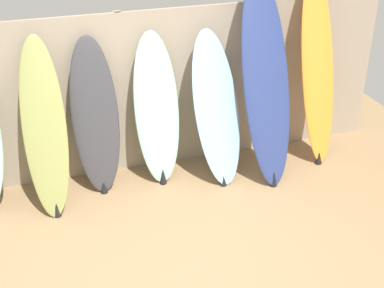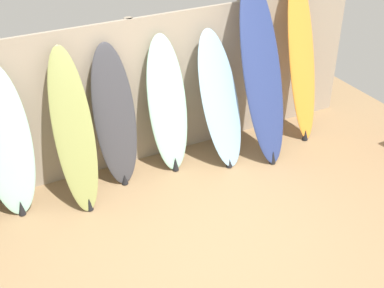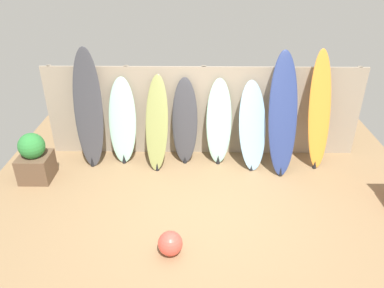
% 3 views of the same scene
% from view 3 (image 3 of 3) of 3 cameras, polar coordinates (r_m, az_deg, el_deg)
% --- Properties ---
extents(ground, '(7.68, 7.68, 0.00)m').
position_cam_3_polar(ground, '(6.07, 1.81, -10.59)').
color(ground, '#8E704C').
extents(fence_back, '(6.08, 0.11, 1.80)m').
position_cam_3_polar(fence_back, '(7.33, 1.70, 4.98)').
color(fence_back, gray).
rests_on(fence_back, ground).
extents(surfboard_charcoal_0, '(0.57, 0.59, 2.20)m').
position_cam_3_polar(surfboard_charcoal_0, '(7.20, -15.51, 5.05)').
color(surfboard_charcoal_0, '#38383D').
rests_on(surfboard_charcoal_0, ground).
extents(surfboard_seafoam_1, '(0.54, 0.47, 1.64)m').
position_cam_3_polar(surfboard_seafoam_1, '(7.25, -10.55, 3.40)').
color(surfboard_seafoam_1, '#9ED6BC').
rests_on(surfboard_seafoam_1, ground).
extents(surfboard_olive_2, '(0.47, 0.70, 1.70)m').
position_cam_3_polar(surfboard_olive_2, '(6.99, -5.38, 3.03)').
color(surfboard_olive_2, olive).
rests_on(surfboard_olive_2, ground).
extents(surfboard_charcoal_3, '(0.48, 0.42, 1.64)m').
position_cam_3_polar(surfboard_charcoal_3, '(7.11, -1.10, 3.43)').
color(surfboard_charcoal_3, '#38383D').
rests_on(surfboard_charcoal_3, ground).
extents(surfboard_seafoam_4, '(0.48, 0.45, 1.63)m').
position_cam_3_polar(surfboard_seafoam_4, '(7.12, 4.12, 3.31)').
color(surfboard_seafoam_4, '#9ED6BC').
rests_on(surfboard_seafoam_4, ground).
extents(surfboard_skyblue_5, '(0.59, 0.69, 1.61)m').
position_cam_3_polar(surfboard_skyblue_5, '(7.05, 9.19, 2.64)').
color(surfboard_skyblue_5, '#8CB7D6').
rests_on(surfboard_skyblue_5, ground).
extents(surfboard_navy_6, '(0.52, 0.85, 2.17)m').
position_cam_3_polar(surfboard_navy_6, '(6.95, 13.68, 4.36)').
color(surfboard_navy_6, navy).
rests_on(surfboard_navy_6, ground).
extents(surfboard_orange_7, '(0.50, 0.65, 2.18)m').
position_cam_3_polar(surfboard_orange_7, '(7.28, 18.86, 4.75)').
color(surfboard_orange_7, orange).
rests_on(surfboard_orange_7, ground).
extents(planter_box, '(0.55, 0.55, 0.90)m').
position_cam_3_polar(planter_box, '(7.24, -22.87, -2.07)').
color(planter_box, brown).
rests_on(planter_box, ground).
extents(beach_ball, '(0.35, 0.35, 0.35)m').
position_cam_3_polar(beach_ball, '(5.33, -3.33, -14.89)').
color(beach_ball, '#E54C3F').
rests_on(beach_ball, ground).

